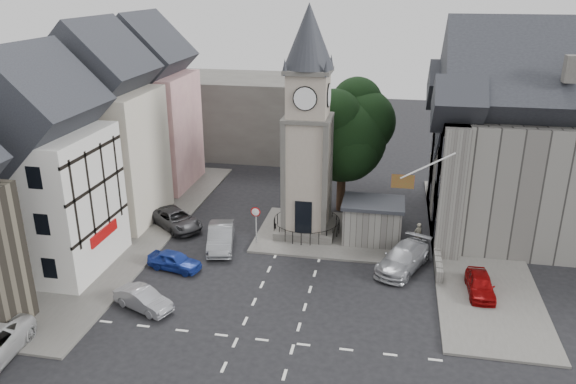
% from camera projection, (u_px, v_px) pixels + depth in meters
% --- Properties ---
extents(ground, '(120.00, 120.00, 0.00)m').
position_uv_depth(ground, '(286.00, 287.00, 34.24)').
color(ground, black).
rests_on(ground, ground).
extents(pavement_west, '(6.00, 30.00, 0.14)m').
position_uv_depth(pavement_west, '(137.00, 230.00, 41.92)').
color(pavement_west, '#595651').
rests_on(pavement_west, ground).
extents(pavement_east, '(6.00, 26.00, 0.14)m').
position_uv_depth(pavement_east, '(475.00, 245.00, 39.45)').
color(pavement_east, '#595651').
rests_on(pavement_east, ground).
extents(central_island, '(10.00, 8.00, 0.16)m').
position_uv_depth(central_island, '(327.00, 234.00, 41.29)').
color(central_island, '#595651').
rests_on(central_island, ground).
extents(road_markings, '(20.00, 8.00, 0.01)m').
position_uv_depth(road_markings, '(266.00, 340.00, 29.18)').
color(road_markings, silver).
rests_on(road_markings, ground).
extents(clock_tower, '(4.86, 4.86, 16.25)m').
position_uv_depth(clock_tower, '(308.00, 126.00, 38.70)').
color(clock_tower, '#4C4944').
rests_on(clock_tower, ground).
extents(stone_shelter, '(4.30, 3.30, 3.08)m').
position_uv_depth(stone_shelter, '(372.00, 221.00, 39.73)').
color(stone_shelter, '#585551').
rests_on(stone_shelter, ground).
extents(town_tree, '(7.20, 7.20, 10.80)m').
position_uv_depth(town_tree, '(343.00, 126.00, 43.36)').
color(town_tree, black).
rests_on(town_tree, ground).
extents(warning_sign_post, '(0.70, 0.19, 2.85)m').
position_uv_depth(warning_sign_post, '(256.00, 218.00, 39.07)').
color(warning_sign_post, black).
rests_on(warning_sign_post, ground).
extents(terrace_pink, '(8.10, 7.60, 12.80)m').
position_uv_depth(terrace_pink, '(148.00, 113.00, 49.33)').
color(terrace_pink, '#C2858B').
rests_on(terrace_pink, ground).
extents(terrace_cream, '(8.10, 7.60, 12.80)m').
position_uv_depth(terrace_cream, '(103.00, 137.00, 41.98)').
color(terrace_cream, beige).
rests_on(terrace_cream, ground).
extents(terrace_tudor, '(8.10, 7.60, 12.00)m').
position_uv_depth(terrace_tudor, '(41.00, 176.00, 34.77)').
color(terrace_tudor, silver).
rests_on(terrace_tudor, ground).
extents(backdrop_west, '(20.00, 10.00, 8.00)m').
position_uv_depth(backdrop_west, '(227.00, 114.00, 60.65)').
color(backdrop_west, '#4C4944').
rests_on(backdrop_west, ground).
extents(east_building, '(14.40, 11.40, 12.60)m').
position_uv_depth(east_building, '(533.00, 152.00, 39.38)').
color(east_building, '#585551').
rests_on(east_building, ground).
extents(east_boundary_wall, '(0.40, 16.00, 0.90)m').
position_uv_depth(east_boundary_wall, '(433.00, 226.00, 41.64)').
color(east_boundary_wall, '#585551').
rests_on(east_boundary_wall, ground).
extents(flagpole, '(3.68, 0.10, 2.74)m').
position_uv_depth(flagpole, '(428.00, 166.00, 34.02)').
color(flagpole, white).
rests_on(flagpole, ground).
extents(car_west_blue, '(3.81, 2.16, 1.22)m').
position_uv_depth(car_west_blue, '(175.00, 261.00, 36.17)').
color(car_west_blue, navy).
rests_on(car_west_blue, ground).
extents(car_west_silver, '(3.90, 2.61, 1.21)m').
position_uv_depth(car_west_silver, '(143.00, 299.00, 31.80)').
color(car_west_silver, '#94949B').
rests_on(car_west_silver, ground).
extents(car_west_grey, '(5.30, 4.88, 1.38)m').
position_uv_depth(car_west_grey, '(176.00, 219.00, 42.22)').
color(car_west_grey, '#343437').
rests_on(car_west_grey, ground).
extents(car_island_silver, '(2.77, 5.08, 1.59)m').
position_uv_depth(car_island_silver, '(221.00, 237.00, 39.06)').
color(car_island_silver, gray).
rests_on(car_island_silver, ground).
extents(car_island_east, '(4.09, 5.73, 1.54)m').
position_uv_depth(car_island_east, '(403.00, 258.00, 36.16)').
color(car_island_east, '#9B9DA2').
rests_on(car_island_east, ground).
extents(car_east_red, '(1.58, 3.74, 1.26)m').
position_uv_depth(car_east_red, '(480.00, 285.00, 33.28)').
color(car_east_red, maroon).
rests_on(car_east_red, ground).
extents(pedestrian, '(0.78, 0.70, 1.79)m').
position_uv_depth(pedestrian, '(418.00, 235.00, 39.17)').
color(pedestrian, '#BBB39A').
rests_on(pedestrian, ground).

